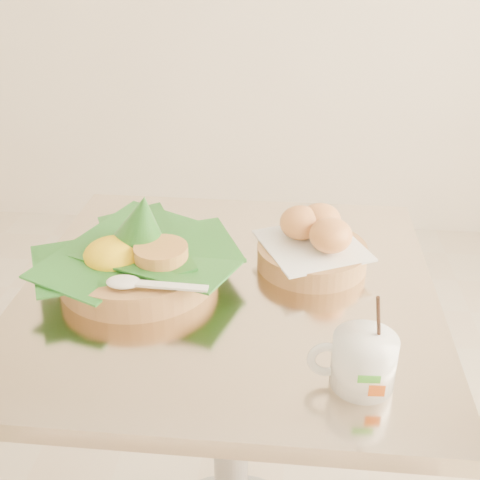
# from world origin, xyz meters

# --- Properties ---
(cafe_table) EXTENTS (0.70, 0.70, 0.75)m
(cafe_table) POSITION_xyz_m (0.11, 0.06, 0.53)
(cafe_table) COLOR gray
(cafe_table) RESTS_ON floor
(rice_basket) EXTENTS (0.34, 0.34, 0.17)m
(rice_basket) POSITION_xyz_m (-0.04, 0.06, 0.80)
(rice_basket) COLOR #9F6E44
(rice_basket) RESTS_ON cafe_table
(bread_basket) EXTENTS (0.22, 0.22, 0.10)m
(bread_basket) POSITION_xyz_m (0.26, 0.14, 0.79)
(bread_basket) COLOR #9F6E44
(bread_basket) RESTS_ON cafe_table
(coffee_mug) EXTENTS (0.12, 0.09, 0.15)m
(coffee_mug) POSITION_xyz_m (0.32, -0.17, 0.79)
(coffee_mug) COLOR white
(coffee_mug) RESTS_ON cafe_table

